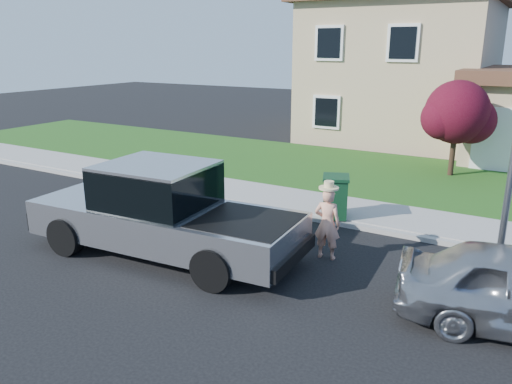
# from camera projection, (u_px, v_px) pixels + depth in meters

# --- Properties ---
(ground) EXTENTS (80.00, 80.00, 0.00)m
(ground) POSITION_uv_depth(u_px,v_px,m) (206.00, 246.00, 11.65)
(ground) COLOR black
(ground) RESTS_ON ground
(curb) EXTENTS (40.00, 0.20, 0.12)m
(curb) POSITION_uv_depth(u_px,v_px,m) (298.00, 216.00, 13.55)
(curb) COLOR gray
(curb) RESTS_ON ground
(sidewalk) EXTENTS (40.00, 2.00, 0.15)m
(sidewalk) POSITION_uv_depth(u_px,v_px,m) (315.00, 204.00, 14.46)
(sidewalk) COLOR gray
(sidewalk) RESTS_ON ground
(lawn) EXTENTS (40.00, 7.00, 0.10)m
(lawn) POSITION_uv_depth(u_px,v_px,m) (365.00, 172.00, 18.19)
(lawn) COLOR #254E16
(lawn) RESTS_ON ground
(house) EXTENTS (14.00, 11.30, 6.85)m
(house) POSITION_uv_depth(u_px,v_px,m) (428.00, 75.00, 23.69)
(house) COLOR tan
(house) RESTS_ON ground
(pickup_truck) EXTENTS (6.42, 2.60, 2.07)m
(pickup_truck) POSITION_uv_depth(u_px,v_px,m) (163.00, 213.00, 10.95)
(pickup_truck) COLOR black
(pickup_truck) RESTS_ON ground
(woman) EXTENTS (0.62, 0.44, 1.75)m
(woman) POSITION_uv_depth(u_px,v_px,m) (327.00, 222.00, 10.78)
(woman) COLOR #E69D7E
(woman) RESTS_ON ground
(ornamental_tree) EXTENTS (2.40, 2.17, 3.30)m
(ornamental_tree) POSITION_uv_depth(u_px,v_px,m) (458.00, 115.00, 17.04)
(ornamental_tree) COLOR black
(ornamental_tree) RESTS_ON lawn
(trash_bin) EXTENTS (0.91, 0.97, 1.11)m
(trash_bin) POSITION_uv_depth(u_px,v_px,m) (335.00, 196.00, 13.07)
(trash_bin) COLOR #0D321A
(trash_bin) RESTS_ON sidewalk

